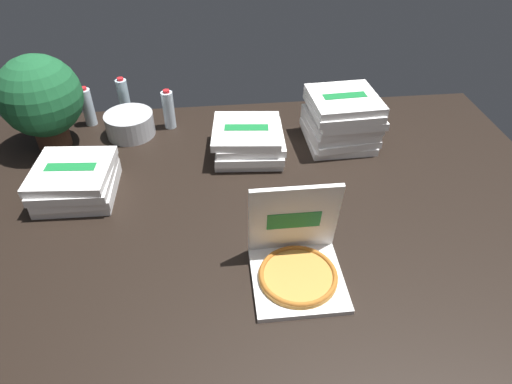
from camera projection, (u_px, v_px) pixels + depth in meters
name	position (u px, v px, depth m)	size (l,w,h in m)	color
ground_plane	(247.00, 232.00, 2.06)	(3.20, 2.40, 0.02)	black
open_pizza_box	(297.00, 261.00, 1.81)	(0.36, 0.37, 0.38)	white
pizza_stack_right_mid	(249.00, 141.00, 2.49)	(0.41, 0.41, 0.17)	white
pizza_stack_left_far	(75.00, 181.00, 2.21)	(0.39, 0.39, 0.17)	white
pizza_stack_left_mid	(342.00, 120.00, 2.55)	(0.41, 0.41, 0.29)	white
ice_bucket	(130.00, 124.00, 2.66)	(0.28, 0.28, 0.13)	#B7BABF
water_bottle_0	(88.00, 107.00, 2.73)	(0.07, 0.07, 0.24)	silver
water_bottle_1	(169.00, 110.00, 2.70)	(0.07, 0.07, 0.24)	silver
water_bottle_2	(124.00, 97.00, 2.83)	(0.07, 0.07, 0.24)	silver
potted_plant	(41.00, 98.00, 2.42)	(0.44, 0.44, 0.53)	#513323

